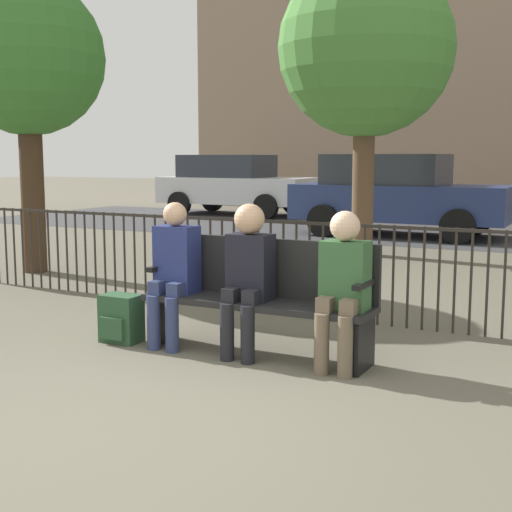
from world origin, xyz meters
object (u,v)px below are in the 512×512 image
object	(u,v)px
seated_person_1	(248,270)
backpack	(121,319)
park_bench	(261,292)
tree_2	(27,60)
tree_0	(366,50)
parked_car_0	(397,194)
parked_car_2	(234,184)
seated_person_2	(343,281)
seated_person_0	(174,267)

from	to	relation	value
seated_person_1	backpack	world-z (taller)	seated_person_1
park_bench	tree_2	size ratio (longest dim) A/B	0.48
tree_0	tree_2	world-z (taller)	tree_0
tree_0	parked_car_0	world-z (taller)	tree_0
parked_car_2	tree_0	bearing A→B (deg)	-46.71
tree_0	seated_person_2	bearing A→B (deg)	-72.49
park_bench	backpack	size ratio (longest dim) A/B	4.63
seated_person_1	parked_car_0	distance (m)	9.20
seated_person_0	seated_person_2	world-z (taller)	seated_person_0
seated_person_2	parked_car_0	bearing A→B (deg)	103.78
tree_2	parked_car_2	size ratio (longest dim) A/B	0.93
tree_2	parked_car_2	bearing A→B (deg)	103.15
park_bench	seated_person_2	xyz separation A→B (m)	(0.74, -0.13, 0.17)
parked_car_0	parked_car_2	distance (m)	6.20
seated_person_0	tree_0	distance (m)	6.61
seated_person_2	parked_car_2	world-z (taller)	parked_car_2
tree_0	tree_2	xyz separation A→B (m)	(-3.42, -3.72, -0.38)
seated_person_1	backpack	size ratio (longest dim) A/B	2.96
seated_person_0	tree_0	size ratio (longest dim) A/B	0.26
seated_person_0	tree_2	world-z (taller)	tree_2
backpack	parked_car_0	size ratio (longest dim) A/B	0.10
parked_car_0	parked_car_2	bearing A→B (deg)	150.48
tree_2	parked_car_2	xyz separation A→B (m)	(-2.28, 9.77, -1.99)
seated_person_1	backpack	distance (m)	1.27
backpack	seated_person_2	bearing A→B (deg)	3.07
backpack	parked_car_2	distance (m)	13.50
seated_person_2	backpack	size ratio (longest dim) A/B	2.89
seated_person_0	seated_person_2	distance (m)	1.48
tree_0	parked_car_0	distance (m)	3.83
seated_person_1	tree_2	bearing A→B (deg)	152.52
park_bench	parked_car_2	distance (m)	13.84
seated_person_2	park_bench	bearing A→B (deg)	169.92
park_bench	parked_car_2	xyz separation A→B (m)	(-6.88, 12.00, 0.34)
seated_person_2	tree_0	size ratio (longest dim) A/B	0.26
backpack	tree_0	bearing A→B (deg)	89.71
seated_person_0	parked_car_2	bearing A→B (deg)	116.85
seated_person_1	seated_person_2	distance (m)	0.79
parked_car_2	park_bench	bearing A→B (deg)	-60.18
tree_0	seated_person_1	bearing A→B (deg)	-79.44
parked_car_0	tree_2	bearing A→B (deg)	-114.85
seated_person_2	tree_2	bearing A→B (deg)	156.07
park_bench	tree_0	world-z (taller)	tree_0
park_bench	seated_person_1	world-z (taller)	seated_person_1
seated_person_1	parked_car_0	world-z (taller)	parked_car_0
parked_car_0	seated_person_1	bearing A→B (deg)	-80.98
seated_person_2	parked_car_0	world-z (taller)	parked_car_0
backpack	tree_2	distance (m)	4.95
seated_person_2	parked_car_2	distance (m)	14.33
parked_car_0	tree_0	bearing A→B (deg)	-84.16
tree_2	seated_person_1	bearing A→B (deg)	-27.48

